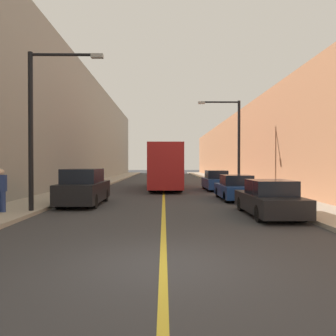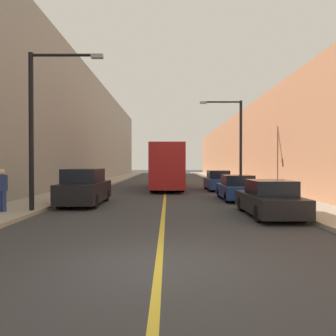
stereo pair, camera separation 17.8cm
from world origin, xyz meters
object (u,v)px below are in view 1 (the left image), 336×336
(car_right_mid, at_px, (236,189))
(car_right_far, at_px, (216,181))
(parked_suv_left, at_px, (84,188))
(car_right_near, at_px, (269,200))
(street_lamp_right, at_px, (234,138))
(pedestrian, at_px, (1,190))
(bus, at_px, (165,166))
(street_lamp_left, at_px, (39,118))

(car_right_mid, bearing_deg, car_right_far, 90.29)
(car_right_far, bearing_deg, parked_suv_left, -131.79)
(car_right_near, bearing_deg, street_lamp_right, 84.98)
(car_right_mid, distance_m, pedestrian, 12.06)
(bus, distance_m, street_lamp_left, 15.04)
(car_right_near, xyz_separation_m, pedestrian, (-10.72, 0.21, 0.39))
(bus, xyz_separation_m, car_right_far, (3.99, -1.77, -1.20))
(car_right_mid, xyz_separation_m, street_lamp_left, (-9.31, -5.19, 3.35))
(car_right_near, distance_m, street_lamp_right, 11.41)
(car_right_mid, bearing_deg, bus, 114.74)
(bus, distance_m, car_right_mid, 9.70)
(pedestrian, bearing_deg, car_right_far, 49.83)
(bus, height_order, parked_suv_left, bus)
(car_right_far, bearing_deg, pedestrian, -130.17)
(street_lamp_left, bearing_deg, pedestrian, -162.32)
(street_lamp_left, bearing_deg, bus, 69.22)
(street_lamp_left, relative_size, pedestrian, 3.77)
(bus, xyz_separation_m, street_lamp_left, (-5.29, -13.93, 2.10))
(parked_suv_left, relative_size, car_right_far, 1.03)
(bus, height_order, street_lamp_right, street_lamp_right)
(car_right_near, height_order, pedestrian, pedestrian)
(parked_suv_left, height_order, car_right_far, parked_suv_left)
(parked_suv_left, distance_m, car_right_near, 9.03)
(car_right_far, bearing_deg, street_lamp_right, -61.48)
(street_lamp_right, bearing_deg, pedestrian, -137.59)
(parked_suv_left, height_order, car_right_mid, parked_suv_left)
(car_right_far, relative_size, pedestrian, 2.63)
(bus, bearing_deg, car_right_far, -23.93)
(bus, distance_m, pedestrian, 15.84)
(parked_suv_left, bearing_deg, car_right_mid, 14.85)
(parked_suv_left, bearing_deg, car_right_far, 48.21)
(car_right_far, distance_m, pedestrian, 16.48)
(bus, relative_size, parked_suv_left, 2.38)
(bus, bearing_deg, car_right_mid, -65.26)
(car_right_far, distance_m, street_lamp_left, 15.64)
(car_right_mid, relative_size, car_right_far, 0.92)
(parked_suv_left, distance_m, street_lamp_left, 4.50)
(car_right_near, distance_m, pedestrian, 10.73)
(bus, relative_size, car_right_mid, 2.64)
(street_lamp_left, bearing_deg, parked_suv_left, 69.84)
(car_right_mid, bearing_deg, pedestrian, -152.18)
(car_right_far, bearing_deg, car_right_near, -89.59)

